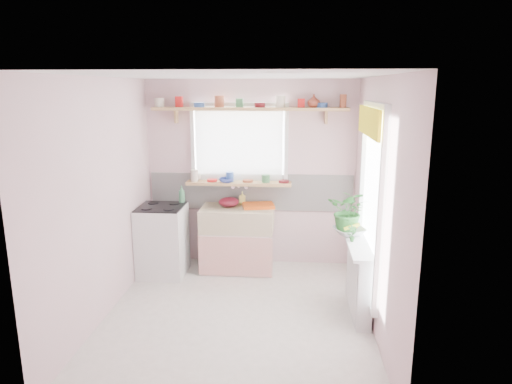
{
  "coord_description": "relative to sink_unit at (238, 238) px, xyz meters",
  "views": [
    {
      "loc": [
        0.57,
        -4.44,
        2.4
      ],
      "look_at": [
        0.16,
        0.55,
        1.24
      ],
      "focal_mm": 32.0,
      "sensor_mm": 36.0,
      "label": 1
    }
  ],
  "objects": [
    {
      "name": "sill_crockery",
      "position": [
        -0.05,
        0.19,
        0.78
      ],
      "size": [
        1.35,
        0.11,
        0.12
      ],
      "color": "silver",
      "rests_on": "windowsill"
    },
    {
      "name": "shelf_vase",
      "position": [
        0.96,
        0.19,
        1.79
      ],
      "size": [
        0.16,
        0.16,
        0.16
      ],
      "primitive_type": "imported",
      "rotation": [
        0.0,
        0.0,
        0.02
      ],
      "color": "#98412E",
      "rests_on": "pine_shelf"
    },
    {
      "name": "jade_plant",
      "position": [
        1.36,
        -0.69,
        0.6
      ],
      "size": [
        0.57,
        0.54,
        0.51
      ],
      "primitive_type": "imported",
      "rotation": [
        0.0,
        0.0,
        -0.4
      ],
      "color": "#2C702E",
      "rests_on": "radiator_ledge"
    },
    {
      "name": "room",
      "position": [
        0.81,
        -0.43,
        0.94
      ],
      "size": [
        3.2,
        3.2,
        3.2
      ],
      "color": "white",
      "rests_on": "ground"
    },
    {
      "name": "dish_tray",
      "position": [
        0.27,
        0.07,
        0.44
      ],
      "size": [
        0.45,
        0.38,
        0.04
      ],
      "primitive_type": "cube",
      "rotation": [
        0.0,
        0.0,
        0.21
      ],
      "color": "#EB5C14",
      "rests_on": "sink_unit"
    },
    {
      "name": "fruit",
      "position": [
        1.37,
        -0.78,
        0.45
      ],
      "size": [
        0.2,
        0.14,
        0.1
      ],
      "color": "orange",
      "rests_on": "fruit_bowl"
    },
    {
      "name": "sink_unit",
      "position": [
        0.0,
        0.0,
        0.0
      ],
      "size": [
        0.95,
        0.65,
        1.11
      ],
      "color": "white",
      "rests_on": "ground"
    },
    {
      "name": "cooker",
      "position": [
        -0.95,
        -0.24,
        0.03
      ],
      "size": [
        0.58,
        0.58,
        0.93
      ],
      "color": "white",
      "rests_on": "ground"
    },
    {
      "name": "fruit_bowl",
      "position": [
        1.36,
        -0.78,
        0.38
      ],
      "size": [
        0.44,
        0.44,
        0.08
      ],
      "primitive_type": "imported",
      "rotation": [
        0.0,
        0.0,
        0.37
      ],
      "color": "silver",
      "rests_on": "radiator_ledge"
    },
    {
      "name": "soap_bottle_sink",
      "position": [
        0.04,
        0.21,
        0.5
      ],
      "size": [
        0.08,
        0.08,
        0.17
      ],
      "primitive_type": "imported",
      "rotation": [
        0.0,
        0.0,
        0.04
      ],
      "color": "#D4C85E",
      "rests_on": "sink_unit"
    },
    {
      "name": "radiator_ledge",
      "position": [
        1.45,
        -1.09,
        -0.03
      ],
      "size": [
        0.22,
        0.95,
        0.78
      ],
      "color": "white",
      "rests_on": "ground"
    },
    {
      "name": "cooker_bottle",
      "position": [
        -0.73,
        -0.02,
        0.59
      ],
      "size": [
        0.11,
        0.11,
        0.22
      ],
      "primitive_type": "imported",
      "rotation": [
        0.0,
        0.0,
        0.41
      ],
      "color": "#468C5C",
      "rests_on": "cooker"
    },
    {
      "name": "sill_cup",
      "position": [
        -0.57,
        0.25,
        0.77
      ],
      "size": [
        0.13,
        0.13,
        0.09
      ],
      "primitive_type": "imported",
      "rotation": [
        0.0,
        0.0,
        -0.11
      ],
      "color": "beige",
      "rests_on": "windowsill"
    },
    {
      "name": "pine_shelf",
      "position": [
        0.15,
        0.18,
        1.69
      ],
      "size": [
        2.52,
        0.24,
        0.04
      ],
      "primitive_type": "cube",
      "color": "tan",
      "rests_on": "room"
    },
    {
      "name": "windowsill",
      "position": [
        -0.0,
        0.19,
        0.71
      ],
      "size": [
        1.4,
        0.22,
        0.04
      ],
      "primitive_type": "cube",
      "color": "tan",
      "rests_on": "room"
    },
    {
      "name": "sill_bowl",
      "position": [
        -0.16,
        0.13,
        0.76
      ],
      "size": [
        0.2,
        0.2,
        0.06
      ],
      "primitive_type": "imported",
      "rotation": [
        0.0,
        0.0,
        0.01
      ],
      "color": "#31469F",
      "rests_on": "windowsill"
    },
    {
      "name": "herb_pot",
      "position": [
        1.36,
        -1.01,
        0.44
      ],
      "size": [
        0.11,
        0.09,
        0.19
      ],
      "primitive_type": "imported",
      "rotation": [
        0.0,
        0.0,
        0.29
      ],
      "color": "#2A6327",
      "rests_on": "radiator_ledge"
    },
    {
      "name": "shelf_crockery",
      "position": [
        0.13,
        0.18,
        1.76
      ],
      "size": [
        2.47,
        0.11,
        0.12
      ],
      "color": "silver",
      "rests_on": "pine_shelf"
    },
    {
      "name": "colander",
      "position": [
        -0.12,
        0.06,
        0.48
      ],
      "size": [
        0.33,
        0.33,
        0.12
      ],
      "primitive_type": "ellipsoid",
      "rotation": [
        0.0,
        0.0,
        -0.22
      ],
      "color": "#580F1B",
      "rests_on": "sink_unit"
    }
  ]
}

